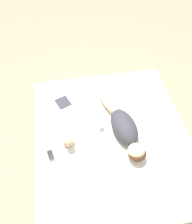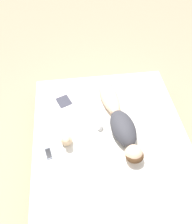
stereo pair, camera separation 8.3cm
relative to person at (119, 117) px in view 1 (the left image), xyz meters
name	(u,v)px [view 1 (the left image)]	position (x,y,z in m)	size (l,w,h in m)	color
ground_plane	(110,154)	(0.13, 0.18, -0.61)	(12.00, 12.00, 0.00)	#9E8466
bed	(111,146)	(0.13, 0.18, -0.36)	(1.93, 2.21, 0.51)	tan
person	(119,117)	(0.00, 0.00, 0.00)	(0.43, 1.39, 0.22)	#DBB28E
open_magazine	(71,99)	(0.56, -0.50, -0.10)	(0.61, 0.48, 0.01)	silver
coffee_mug	(100,125)	(0.25, 0.04, -0.05)	(0.12, 0.09, 0.09)	white
cell_phone	(51,155)	(0.88, 0.33, -0.10)	(0.10, 0.16, 0.01)	#333842
plush_toy	(68,142)	(0.66, 0.23, -0.01)	(0.14, 0.16, 0.20)	#D1B289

